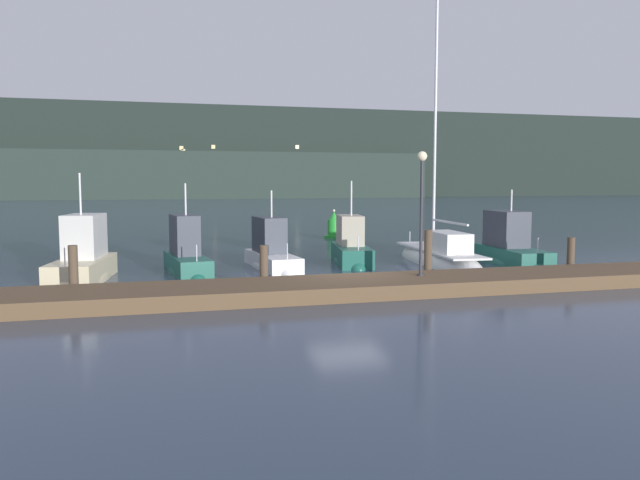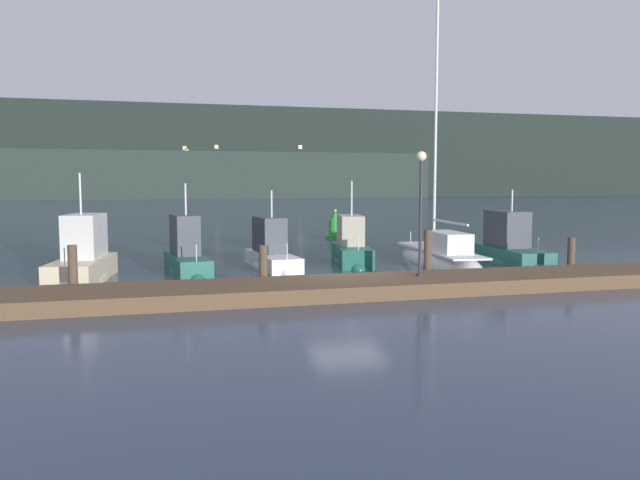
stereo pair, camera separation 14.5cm
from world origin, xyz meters
name	(u,v)px [view 2 (the right image)]	position (x,y,z in m)	size (l,w,h in m)	color
ground_plane	(347,285)	(0.00, 0.00, 0.00)	(400.00, 400.00, 0.00)	#2D3D51
dock	(364,286)	(0.00, -1.74, 0.23)	(25.79, 2.80, 0.45)	brown
mooring_pile_0	(73,271)	(-8.73, -0.09, 0.80)	(0.28, 0.28, 1.59)	#4C3D2D
mooring_pile_1	(263,267)	(-2.91, -0.09, 0.72)	(0.28, 0.28, 1.44)	#4C3D2D
mooring_pile_2	(428,256)	(2.91, -0.09, 0.91)	(0.28, 0.28, 1.82)	#4C3D2D
mooring_pile_3	(571,256)	(8.73, -0.09, 0.71)	(0.28, 0.28, 1.43)	#4C3D2D
motorboat_berth_1	(83,269)	(-8.82, 3.31, 0.40)	(2.38, 4.87, 4.50)	beige
motorboat_berth_2	(187,262)	(-5.15, 4.29, 0.41)	(1.85, 4.75, 3.99)	#195647
motorboat_berth_3	(272,259)	(-1.72, 4.84, 0.34)	(1.83, 4.89, 3.78)	white
motorboat_berth_4	(351,256)	(1.80, 5.21, 0.34)	(2.16, 4.69, 4.20)	#195647
sailboat_berth_5	(440,261)	(5.43, 4.18, 0.14)	(2.44, 8.21, 12.40)	white
motorboat_berth_6	(511,255)	(8.44, 3.54, 0.37)	(2.02, 5.16, 3.83)	#195647
channel_buoy	(335,228)	(4.55, 17.17, 0.65)	(1.21, 1.21, 1.79)	green
dock_lamppost	(421,193)	(2.00, -1.48, 3.14)	(0.32, 0.32, 4.02)	#2D2D33
hillside_backdrop	(170,156)	(-3.07, 121.09, 9.12)	(240.00, 23.00, 19.80)	#1E2823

